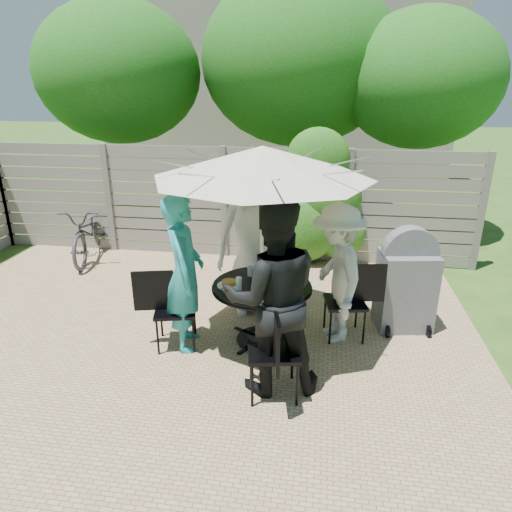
# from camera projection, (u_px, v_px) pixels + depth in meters

# --- Properties ---
(backyard_envelope) EXTENTS (60.00, 60.00, 5.00)m
(backyard_envelope) POSITION_uv_depth(u_px,v_px,m) (278.00, 89.00, 13.63)
(backyard_envelope) COLOR #294716
(backyard_envelope) RESTS_ON ground
(patio_table) EXTENTS (1.32, 1.32, 0.71)m
(patio_table) POSITION_uv_depth(u_px,v_px,m) (262.00, 302.00, 5.06)
(patio_table) COLOR black
(patio_table) RESTS_ON ground
(umbrella) EXTENTS (2.76, 2.76, 2.20)m
(umbrella) POSITION_uv_depth(u_px,v_px,m) (263.00, 162.00, 4.51)
(umbrella) COLOR silver
(umbrella) RESTS_ON ground
(chair_back) EXTENTS (0.52, 0.67, 0.88)m
(chair_back) POSITION_uv_depth(u_px,v_px,m) (254.00, 285.00, 6.04)
(chair_back) COLOR black
(chair_back) RESTS_ON ground
(person_back) EXTENTS (1.07, 0.83, 1.94)m
(person_back) POSITION_uv_depth(u_px,v_px,m) (255.00, 238.00, 5.66)
(person_back) COLOR silver
(person_back) RESTS_ON ground
(chair_left) EXTENTS (0.70, 0.53, 0.92)m
(chair_left) POSITION_uv_depth(u_px,v_px,m) (175.00, 324.00, 5.04)
(chair_left) COLOR black
(chair_left) RESTS_ON ground
(person_left) EXTENTS (0.56, 0.72, 1.74)m
(person_left) POSITION_uv_depth(u_px,v_px,m) (185.00, 274.00, 4.85)
(person_left) COLOR teal
(person_left) RESTS_ON ground
(chair_front) EXTENTS (0.55, 0.74, 0.98)m
(chair_front) POSITION_uv_depth(u_px,v_px,m) (273.00, 368.00, 4.23)
(chair_front) COLOR black
(chair_front) RESTS_ON ground
(person_front) EXTENTS (1.07, 0.92, 1.90)m
(person_front) POSITION_uv_depth(u_px,v_px,m) (272.00, 298.00, 4.12)
(person_front) COLOR black
(person_front) RESTS_ON ground
(chair_right) EXTENTS (0.68, 0.50, 0.91)m
(chair_right) POSITION_uv_depth(u_px,v_px,m) (345.00, 316.00, 5.22)
(chair_right) COLOR black
(chair_right) RESTS_ON ground
(person_right) EXTENTS (0.83, 1.15, 1.60)m
(person_right) POSITION_uv_depth(u_px,v_px,m) (337.00, 274.00, 5.03)
(person_right) COLOR silver
(person_right) RESTS_ON ground
(plate_back) EXTENTS (0.26, 0.26, 0.06)m
(plate_back) POSITION_uv_depth(u_px,v_px,m) (259.00, 270.00, 5.31)
(plate_back) COLOR white
(plate_back) RESTS_ON patio_table
(plate_left) EXTENTS (0.26, 0.26, 0.06)m
(plate_left) POSITION_uv_depth(u_px,v_px,m) (229.00, 284.00, 4.94)
(plate_left) COLOR white
(plate_left) RESTS_ON patio_table
(plate_front) EXTENTS (0.26, 0.26, 0.06)m
(plate_front) POSITION_uv_depth(u_px,v_px,m) (266.00, 297.00, 4.64)
(plate_front) COLOR white
(plate_front) RESTS_ON patio_table
(plate_right) EXTENTS (0.26, 0.26, 0.06)m
(plate_right) POSITION_uv_depth(u_px,v_px,m) (294.00, 281.00, 5.01)
(plate_right) COLOR white
(plate_right) RESTS_ON patio_table
(plate_extra) EXTENTS (0.24, 0.24, 0.06)m
(plate_extra) POSITION_uv_depth(u_px,v_px,m) (283.00, 294.00, 4.71)
(plate_extra) COLOR white
(plate_extra) RESTS_ON patio_table
(glass_back) EXTENTS (0.07, 0.07, 0.14)m
(glass_back) POSITION_uv_depth(u_px,v_px,m) (250.00, 270.00, 5.19)
(glass_back) COLOR silver
(glass_back) RESTS_ON patio_table
(glass_left) EXTENTS (0.07, 0.07, 0.14)m
(glass_left) POSITION_uv_depth(u_px,v_px,m) (239.00, 284.00, 4.83)
(glass_left) COLOR silver
(glass_left) RESTS_ON patio_table
(glass_front) EXTENTS (0.07, 0.07, 0.14)m
(glass_front) POSITION_uv_depth(u_px,v_px,m) (275.00, 288.00, 4.72)
(glass_front) COLOR silver
(glass_front) RESTS_ON patio_table
(syrup_jug) EXTENTS (0.09, 0.09, 0.16)m
(syrup_jug) POSITION_uv_depth(u_px,v_px,m) (256.00, 276.00, 4.99)
(syrup_jug) COLOR #59280C
(syrup_jug) RESTS_ON patio_table
(coffee_cup) EXTENTS (0.08, 0.08, 0.12)m
(coffee_cup) POSITION_uv_depth(u_px,v_px,m) (269.00, 271.00, 5.17)
(coffee_cup) COLOR #C6B293
(coffee_cup) RESTS_ON patio_table
(bicycle) EXTENTS (0.96, 1.84, 0.92)m
(bicycle) POSITION_uv_depth(u_px,v_px,m) (90.00, 231.00, 7.60)
(bicycle) COLOR #333338
(bicycle) RESTS_ON ground
(bbq_grill) EXTENTS (0.69, 0.57, 1.27)m
(bbq_grill) POSITION_uv_depth(u_px,v_px,m) (406.00, 283.00, 5.33)
(bbq_grill) COLOR slate
(bbq_grill) RESTS_ON ground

